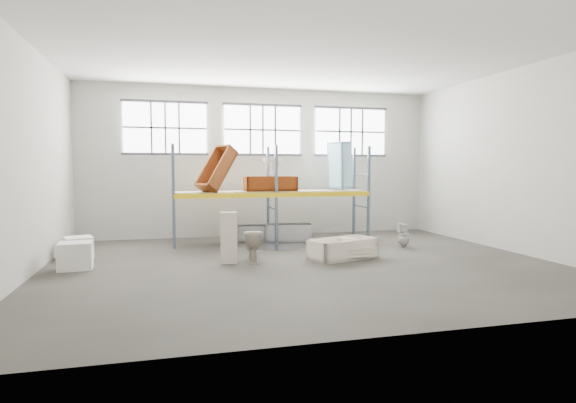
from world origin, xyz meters
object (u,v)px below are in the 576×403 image
object	(u,v)px
carton_near	(75,256)
blue_tub_upright	(339,165)
toilet_beige	(253,245)
rust_tub_flat	(270,184)
bucket	(318,254)
toilet_white	(404,235)
steel_tub_left	(248,233)
steel_tub_right	(289,232)
cistern_tall	(229,238)
bathtub_beige	(343,249)

from	to	relation	value
carton_near	blue_tub_upright	bearing A→B (deg)	21.94
toilet_beige	rust_tub_flat	distance (m)	3.43
rust_tub_flat	carton_near	world-z (taller)	rust_tub_flat
bucket	toilet_white	bearing A→B (deg)	24.26
steel_tub_left	carton_near	size ratio (longest dim) A/B	1.87
carton_near	rust_tub_flat	bearing A→B (deg)	28.70
carton_near	toilet_beige	bearing A→B (deg)	-1.35
toilet_beige	steel_tub_right	size ratio (longest dim) A/B	0.54
steel_tub_left	steel_tub_right	size ratio (longest dim) A/B	0.93
steel_tub_left	bucket	world-z (taller)	steel_tub_left
steel_tub_right	blue_tub_upright	xyz separation A→B (m)	(1.77, 0.23, 2.13)
toilet_white	steel_tub_right	distance (m)	3.54
toilet_beige	toilet_white	xyz separation A→B (m)	(4.66, 0.99, -0.04)
steel_tub_left	bucket	bearing A→B (deg)	-72.22
cistern_tall	steel_tub_left	distance (m)	3.46
toilet_white	carton_near	distance (m)	8.79
toilet_beige	carton_near	xyz separation A→B (m)	(-4.08, 0.10, -0.08)
bathtub_beige	cistern_tall	size ratio (longest dim) A/B	1.39
blue_tub_upright	toilet_white	bearing A→B (deg)	-60.72
bathtub_beige	carton_near	xyz separation A→B (m)	(-6.36, 0.34, 0.06)
steel_tub_left	blue_tub_upright	world-z (taller)	blue_tub_upright
toilet_beige	steel_tub_right	distance (m)	3.36
toilet_beige	rust_tub_flat	size ratio (longest dim) A/B	0.49
bathtub_beige	toilet_beige	bearing A→B (deg)	155.04
rust_tub_flat	blue_tub_upright	distance (m)	2.45
steel_tub_left	blue_tub_upright	xyz separation A→B (m)	(3.04, -0.07, 2.15)
blue_tub_upright	carton_near	distance (m)	8.39
bucket	steel_tub_right	bearing A→B (deg)	88.06
bathtub_beige	steel_tub_left	distance (m)	3.92
toilet_white	bucket	bearing A→B (deg)	-52.74
bathtub_beige	steel_tub_right	xyz separation A→B (m)	(-0.59, 3.15, 0.01)
rust_tub_flat	bucket	bearing A→B (deg)	-81.63
bathtub_beige	toilet_beige	size ratio (longest dim) A/B	2.21
bucket	cistern_tall	bearing A→B (deg)	171.64
rust_tub_flat	blue_tub_upright	size ratio (longest dim) A/B	1.05
cistern_tall	steel_tub_left	bearing A→B (deg)	81.81
blue_tub_upright	carton_near	size ratio (longest dim) A/B	2.10
cistern_tall	steel_tub_right	xyz separation A→B (m)	(2.29, 2.99, -0.35)
bathtub_beige	bucket	size ratio (longest dim) A/B	5.21
steel_tub_right	blue_tub_upright	world-z (taller)	blue_tub_upright
toilet_white	steel_tub_left	xyz separation A→B (m)	(-4.25, 2.22, -0.11)
cistern_tall	bucket	world-z (taller)	cistern_tall
steel_tub_right	bucket	bearing A→B (deg)	-91.94
toilet_white	steel_tub_left	size ratio (longest dim) A/B	0.52
bathtub_beige	toilet_beige	distance (m)	2.30
steel_tub_left	rust_tub_flat	xyz separation A→B (m)	(0.67, -0.28, 1.57)
steel_tub_right	bucket	distance (m)	3.31
bathtub_beige	rust_tub_flat	world-z (taller)	rust_tub_flat
bathtub_beige	rust_tub_flat	bearing A→B (deg)	91.87
steel_tub_right	toilet_white	bearing A→B (deg)	-32.77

